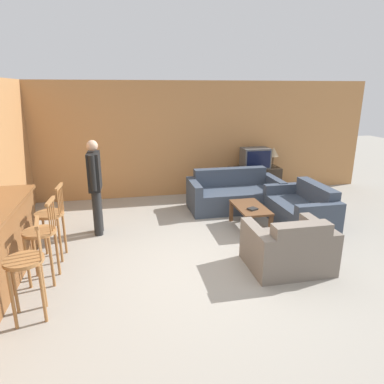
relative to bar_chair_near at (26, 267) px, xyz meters
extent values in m
plane|color=gray|center=(2.28, 0.75, -0.61)|extent=(24.00, 24.00, 0.00)
cube|color=#B27A47|center=(2.28, 4.24, 0.69)|extent=(9.40, 0.08, 2.60)
cylinder|color=#996638|center=(-0.01, 0.00, 0.09)|extent=(0.48, 0.48, 0.04)
cylinder|color=#996638|center=(-0.18, 0.11, -0.27)|extent=(0.04, 0.04, 0.68)
cylinder|color=#996638|center=(-0.13, -0.17, -0.27)|extent=(0.04, 0.04, 0.68)
cylinder|color=#996638|center=(0.10, 0.16, -0.27)|extent=(0.04, 0.04, 0.68)
cylinder|color=#996638|center=(0.15, -0.12, -0.27)|extent=(0.04, 0.04, 0.68)
cylinder|color=#996638|center=(0.13, 0.15, 0.28)|extent=(0.02, 0.02, 0.36)
cylinder|color=#996638|center=(0.15, 0.07, 0.28)|extent=(0.02, 0.02, 0.36)
cylinder|color=#996638|center=(0.16, -0.01, 0.28)|extent=(0.02, 0.02, 0.36)
cylinder|color=#996638|center=(0.18, -0.09, 0.28)|extent=(0.02, 0.02, 0.36)
cube|color=#996638|center=(0.16, 0.03, 0.48)|extent=(0.10, 0.35, 0.04)
cylinder|color=#996638|center=(-0.01, 0.75, 0.09)|extent=(0.44, 0.44, 0.04)
cylinder|color=#996638|center=(-0.15, 0.91, -0.27)|extent=(0.04, 0.04, 0.68)
cylinder|color=#996638|center=(-0.17, 0.62, -0.27)|extent=(0.04, 0.04, 0.68)
cylinder|color=#996638|center=(0.14, 0.89, -0.27)|extent=(0.04, 0.04, 0.68)
cylinder|color=#996638|center=(0.12, 0.60, -0.27)|extent=(0.04, 0.04, 0.68)
cylinder|color=#996638|center=(0.17, 0.86, 0.28)|extent=(0.02, 0.02, 0.36)
cylinder|color=#996638|center=(0.16, 0.78, 0.28)|extent=(0.02, 0.02, 0.36)
cylinder|color=#996638|center=(0.16, 0.70, 0.28)|extent=(0.02, 0.02, 0.36)
cylinder|color=#996638|center=(0.15, 0.62, 0.28)|extent=(0.02, 0.02, 0.36)
cube|color=#996638|center=(0.16, 0.74, 0.48)|extent=(0.06, 0.35, 0.04)
cylinder|color=#996638|center=(-0.01, 1.41, 0.09)|extent=(0.44, 0.44, 0.04)
cylinder|color=#996638|center=(-0.15, 1.56, -0.27)|extent=(0.04, 0.04, 0.68)
cylinder|color=#996638|center=(-0.17, 1.28, -0.27)|extent=(0.04, 0.04, 0.68)
cylinder|color=#996638|center=(0.14, 1.54, -0.27)|extent=(0.04, 0.04, 0.68)
cylinder|color=#996638|center=(0.12, 1.26, -0.27)|extent=(0.04, 0.04, 0.68)
cylinder|color=#996638|center=(0.17, 1.52, 0.28)|extent=(0.02, 0.02, 0.36)
cylinder|color=#996638|center=(0.16, 1.44, 0.28)|extent=(0.02, 0.02, 0.36)
cylinder|color=#996638|center=(0.16, 1.36, 0.28)|extent=(0.02, 0.02, 0.36)
cylinder|color=#996638|center=(0.15, 1.28, 0.28)|extent=(0.02, 0.02, 0.36)
cube|color=#996638|center=(0.16, 1.40, 0.48)|extent=(0.06, 0.35, 0.04)
cube|color=#384251|center=(3.31, 2.96, -0.40)|extent=(1.57, 0.92, 0.43)
cube|color=#384251|center=(3.31, 3.31, 0.00)|extent=(1.57, 0.22, 0.37)
cube|color=#384251|center=(2.45, 2.96, -0.30)|extent=(0.16, 0.92, 0.63)
cube|color=#384251|center=(4.17, 2.96, -0.30)|extent=(0.16, 0.92, 0.63)
cube|color=#70665B|center=(3.25, 0.48, -0.40)|extent=(0.77, 0.87, 0.43)
cube|color=#70665B|center=(3.25, 0.15, -0.01)|extent=(0.77, 0.22, 0.35)
cube|color=#70665B|center=(3.72, 0.48, -0.30)|extent=(0.16, 0.87, 0.62)
cube|color=#70665B|center=(2.79, 0.48, -0.30)|extent=(0.16, 0.87, 0.62)
cube|color=#384251|center=(4.19, 1.87, -0.40)|extent=(0.85, 1.12, 0.43)
cube|color=#384251|center=(4.50, 1.87, -0.02)|extent=(0.22, 1.12, 0.34)
cube|color=#384251|center=(4.19, 2.51, -0.30)|extent=(0.85, 0.16, 0.61)
cube|color=#384251|center=(4.19, 1.23, -0.30)|extent=(0.85, 0.16, 0.61)
cube|color=brown|center=(3.24, 1.88, -0.21)|extent=(0.51, 0.91, 0.04)
cube|color=brown|center=(3.03, 1.47, -0.42)|extent=(0.06, 0.06, 0.39)
cube|color=brown|center=(3.45, 1.47, -0.42)|extent=(0.06, 0.06, 0.39)
cube|color=brown|center=(3.03, 2.30, -0.42)|extent=(0.06, 0.06, 0.39)
cube|color=brown|center=(3.45, 2.30, -0.42)|extent=(0.06, 0.06, 0.39)
cube|color=#2D2319|center=(4.09, 3.85, -0.29)|extent=(1.19, 0.49, 0.65)
cube|color=#4C4C4C|center=(4.09, 3.85, 0.27)|extent=(0.63, 0.42, 0.46)
cube|color=black|center=(4.09, 3.64, 0.27)|extent=(0.56, 0.01, 0.39)
cube|color=black|center=(3.21, 1.71, -0.17)|extent=(0.19, 0.18, 0.03)
cylinder|color=brown|center=(4.53, 3.85, 0.05)|extent=(0.16, 0.16, 0.02)
cylinder|color=brown|center=(4.53, 3.85, 0.18)|extent=(0.03, 0.03, 0.23)
cone|color=tan|center=(4.53, 3.85, 0.40)|extent=(0.25, 0.25, 0.21)
cylinder|color=black|center=(0.59, 2.15, -0.21)|extent=(0.15, 0.15, 0.79)
cylinder|color=black|center=(0.59, 2.31, -0.21)|extent=(0.15, 0.15, 0.79)
cube|color=black|center=(0.59, 2.23, 0.50)|extent=(0.20, 0.48, 0.63)
cylinder|color=black|center=(0.59, 1.97, 0.52)|extent=(0.09, 0.09, 0.58)
cylinder|color=black|center=(0.60, 2.49, 0.52)|extent=(0.09, 0.09, 0.58)
sphere|color=tan|center=(0.59, 2.23, 0.92)|extent=(0.18, 0.18, 0.18)
camera|label=1|loc=(1.06, -3.52, 1.81)|focal=32.00mm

